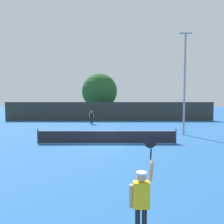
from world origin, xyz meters
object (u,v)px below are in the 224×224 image
at_px(player_receiving, 92,116).
at_px(tennis_ball, 132,135).
at_px(player_serving, 142,196).
at_px(light_pole, 185,77).
at_px(parked_car_mid, 146,112).
at_px(parked_car_near, 123,112).
at_px(large_tree, 100,91).

distance_m(player_receiving, tennis_ball, 9.12).
relative_size(player_serving, light_pole, 0.27).
bearing_deg(player_serving, player_receiving, 98.10).
bearing_deg(player_receiving, tennis_ball, 117.83).
relative_size(player_receiving, parked_car_mid, 0.38).
height_order(light_pole, parked_car_near, light_pole).
bearing_deg(tennis_ball, parked_car_mid, 78.17).
height_order(player_serving, light_pole, light_pole).
relative_size(player_receiving, parked_car_near, 0.37).
distance_m(player_serving, light_pole, 16.53).
relative_size(player_serving, large_tree, 0.35).
bearing_deg(light_pole, player_serving, -110.97).
relative_size(light_pole, parked_car_mid, 2.18).
distance_m(player_receiving, parked_car_mid, 14.65).
height_order(light_pole, parked_car_mid, light_pole).
relative_size(player_serving, parked_car_mid, 0.60).
bearing_deg(large_tree, light_pole, -64.05).
relative_size(tennis_ball, parked_car_near, 0.02).
height_order(player_receiving, parked_car_near, parked_car_near).
distance_m(light_pole, large_tree, 19.44).
bearing_deg(large_tree, player_serving, -85.13).
height_order(tennis_ball, parked_car_mid, parked_car_mid).
height_order(tennis_ball, large_tree, large_tree).
distance_m(player_receiving, light_pole, 12.63).
bearing_deg(parked_car_near, player_receiving, -106.79).
bearing_deg(player_receiving, light_pole, 138.91).
relative_size(player_serving, player_receiving, 1.57).
height_order(player_receiving, tennis_ball, player_receiving).
relative_size(tennis_ball, light_pole, 0.01).
bearing_deg(player_receiving, player_serving, 98.10).
relative_size(player_serving, parked_car_near, 0.58).
distance_m(player_serving, parked_car_mid, 35.16).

